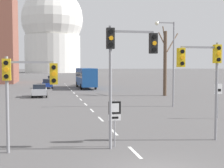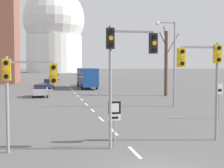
% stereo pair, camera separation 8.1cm
% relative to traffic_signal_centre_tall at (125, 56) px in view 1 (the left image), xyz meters
% --- Properties ---
extents(lane_stripe_0, '(0.16, 2.00, 0.01)m').
position_rel_traffic_signal_centre_tall_xyz_m(lane_stripe_0, '(0.26, -0.82, -4.36)').
color(lane_stripe_0, silver).
rests_on(lane_stripe_0, ground_plane).
extents(lane_stripe_1, '(0.16, 2.00, 0.01)m').
position_rel_traffic_signal_centre_tall_xyz_m(lane_stripe_1, '(0.26, 3.68, -4.36)').
color(lane_stripe_1, silver).
rests_on(lane_stripe_1, ground_plane).
extents(lane_stripe_2, '(0.16, 2.00, 0.01)m').
position_rel_traffic_signal_centre_tall_xyz_m(lane_stripe_2, '(0.26, 8.18, -4.36)').
color(lane_stripe_2, silver).
rests_on(lane_stripe_2, ground_plane).
extents(lane_stripe_3, '(0.16, 2.00, 0.01)m').
position_rel_traffic_signal_centre_tall_xyz_m(lane_stripe_3, '(0.26, 12.68, -4.36)').
color(lane_stripe_3, silver).
rests_on(lane_stripe_3, ground_plane).
extents(lane_stripe_4, '(0.16, 2.00, 0.01)m').
position_rel_traffic_signal_centre_tall_xyz_m(lane_stripe_4, '(0.26, 17.18, -4.36)').
color(lane_stripe_4, silver).
rests_on(lane_stripe_4, ground_plane).
extents(lane_stripe_5, '(0.16, 2.00, 0.01)m').
position_rel_traffic_signal_centre_tall_xyz_m(lane_stripe_5, '(0.26, 21.68, -4.36)').
color(lane_stripe_5, silver).
rests_on(lane_stripe_5, ground_plane).
extents(lane_stripe_6, '(0.16, 2.00, 0.01)m').
position_rel_traffic_signal_centre_tall_xyz_m(lane_stripe_6, '(0.26, 26.18, -4.36)').
color(lane_stripe_6, silver).
rests_on(lane_stripe_6, ground_plane).
extents(lane_stripe_7, '(0.16, 2.00, 0.01)m').
position_rel_traffic_signal_centre_tall_xyz_m(lane_stripe_7, '(0.26, 30.68, -4.36)').
color(lane_stripe_7, silver).
rests_on(lane_stripe_7, ground_plane).
extents(lane_stripe_8, '(0.16, 2.00, 0.01)m').
position_rel_traffic_signal_centre_tall_xyz_m(lane_stripe_8, '(0.26, 35.18, -4.36)').
color(lane_stripe_8, silver).
rests_on(lane_stripe_8, ground_plane).
extents(lane_stripe_9, '(0.16, 2.00, 0.01)m').
position_rel_traffic_signal_centre_tall_xyz_m(lane_stripe_9, '(0.26, 39.68, -4.36)').
color(lane_stripe_9, silver).
rests_on(lane_stripe_9, ground_plane).
extents(lane_stripe_10, '(0.16, 2.00, 0.01)m').
position_rel_traffic_signal_centre_tall_xyz_m(lane_stripe_10, '(0.26, 44.18, -4.36)').
color(lane_stripe_10, silver).
rests_on(lane_stripe_10, ground_plane).
extents(lane_stripe_11, '(0.16, 2.00, 0.01)m').
position_rel_traffic_signal_centre_tall_xyz_m(lane_stripe_11, '(0.26, 48.68, -4.36)').
color(lane_stripe_11, silver).
rests_on(lane_stripe_11, ground_plane).
extents(lane_stripe_12, '(0.16, 2.00, 0.01)m').
position_rel_traffic_signal_centre_tall_xyz_m(lane_stripe_12, '(0.26, 53.18, -4.36)').
color(lane_stripe_12, silver).
rests_on(lane_stripe_12, ground_plane).
extents(traffic_signal_centre_tall, '(2.44, 0.34, 5.74)m').
position_rel_traffic_signal_centre_tall_xyz_m(traffic_signal_centre_tall, '(0.00, 0.00, 0.00)').
color(traffic_signal_centre_tall, gray).
rests_on(traffic_signal_centre_tall, ground_plane).
extents(traffic_signal_near_right, '(2.37, 0.34, 5.09)m').
position_rel_traffic_signal_centre_tall_xyz_m(traffic_signal_near_right, '(4.38, 0.59, -0.49)').
color(traffic_signal_near_right, gray).
rests_on(traffic_signal_near_right, ground_plane).
extents(traffic_signal_near_left, '(2.40, 0.34, 4.31)m').
position_rel_traffic_signal_centre_tall_xyz_m(traffic_signal_near_left, '(-4.58, 0.28, -1.10)').
color(traffic_signal_near_left, gray).
rests_on(traffic_signal_near_left, ground_plane).
extents(route_sign_post, '(0.60, 0.08, 2.25)m').
position_rel_traffic_signal_centre_tall_xyz_m(route_sign_post, '(-0.43, 0.30, -2.84)').
color(route_sign_post, gray).
rests_on(route_sign_post, ground_plane).
extents(speed_limit_sign, '(0.60, 0.08, 2.63)m').
position_rel_traffic_signal_centre_tall_xyz_m(speed_limit_sign, '(8.80, 6.65, -2.58)').
color(speed_limit_sign, gray).
rests_on(speed_limit_sign, ground_plane).
extents(street_lamp_right, '(1.98, 0.36, 8.05)m').
position_rel_traffic_signal_centre_tall_xyz_m(street_lamp_right, '(7.92, 13.74, 0.57)').
color(street_lamp_right, gray).
rests_on(street_lamp_right, ground_plane).
extents(sedan_near_left, '(1.70, 4.22, 1.64)m').
position_rel_traffic_signal_centre_tall_xyz_m(sedan_near_left, '(-1.34, 75.16, -3.56)').
color(sedan_near_left, silver).
rests_on(sedan_near_left, ground_plane).
extents(sedan_near_right, '(1.70, 4.48, 1.74)m').
position_rel_traffic_signal_centre_tall_xyz_m(sedan_near_right, '(-2.61, 56.07, -3.49)').
color(sedan_near_right, black).
rests_on(sedan_near_right, ground_plane).
extents(sedan_mid_centre, '(1.87, 3.87, 1.62)m').
position_rel_traffic_signal_centre_tall_xyz_m(sedan_mid_centre, '(-4.47, 25.86, -3.54)').
color(sedan_mid_centre, '#B7B7BC').
rests_on(sedan_mid_centre, ground_plane).
extents(sedan_far_left, '(1.83, 4.47, 1.64)m').
position_rel_traffic_signal_centre_tall_xyz_m(sedan_far_left, '(-3.49, 41.29, -3.54)').
color(sedan_far_left, navy).
rests_on(sedan_far_left, ground_plane).
extents(sedan_far_right, '(1.95, 4.49, 1.70)m').
position_rel_traffic_signal_centre_tall_xyz_m(sedan_far_right, '(4.09, 48.51, -3.51)').
color(sedan_far_right, '#2D4C33').
rests_on(sedan_far_right, ground_plane).
extents(city_bus, '(2.66, 10.80, 3.48)m').
position_rel_traffic_signal_centre_tall_xyz_m(city_bus, '(3.15, 40.08, -2.32)').
color(city_bus, '#19478C').
rests_on(city_bus, ground_plane).
extents(bare_tree_right_near, '(3.12, 3.27, 9.29)m').
position_rel_traffic_signal_centre_tall_xyz_m(bare_tree_right_near, '(11.65, 24.37, 0.39)').
color(bare_tree_right_near, brown).
rests_on(bare_tree_right_near, ground_plane).
extents(capitol_dome, '(35.85, 35.85, 50.64)m').
position_rel_traffic_signal_centre_tall_xyz_m(capitol_dome, '(0.26, 173.52, 20.30)').
color(capitol_dome, silver).
rests_on(capitol_dome, ground_plane).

